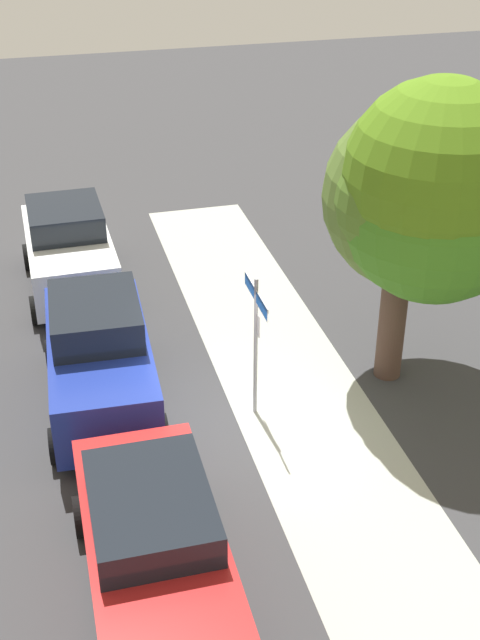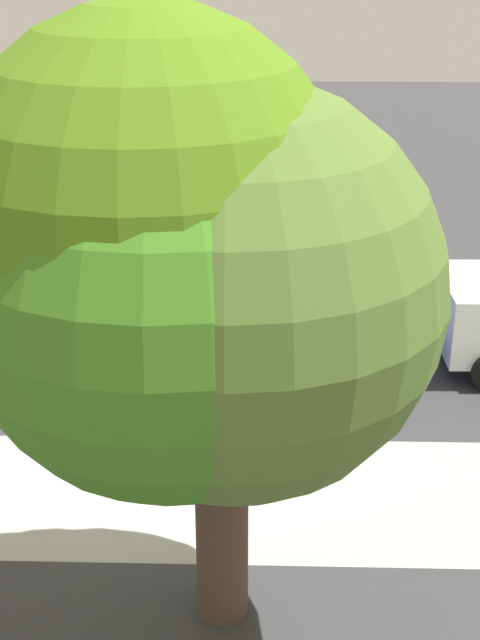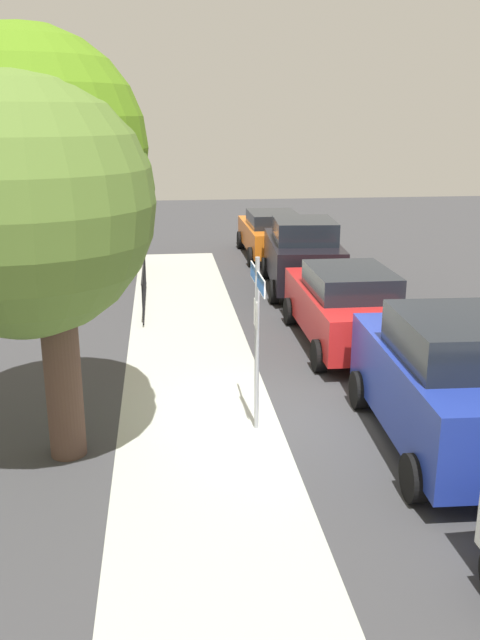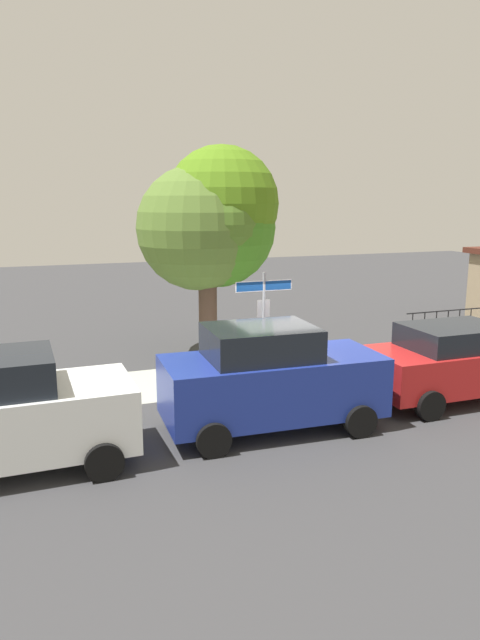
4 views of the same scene
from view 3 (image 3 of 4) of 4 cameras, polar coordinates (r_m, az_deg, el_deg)
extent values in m
plane|color=#38383A|center=(11.26, 3.22, -8.34)|extent=(60.00, 60.00, 0.00)
cube|color=#A8AB9F|center=(12.95, -4.00, -4.85)|extent=(24.00, 2.60, 0.00)
cylinder|color=#9EA0A5|center=(10.41, 1.44, -2.18)|extent=(0.07, 0.07, 2.79)
cube|color=#144799|center=(10.11, 1.49, 3.53)|extent=(1.41, 0.02, 0.22)
cube|color=white|center=(10.12, 1.49, 3.53)|extent=(1.44, 0.02, 0.25)
cube|color=silver|center=(10.25, 1.35, 0.53)|extent=(0.32, 0.02, 0.42)
cylinder|color=#4F392D|center=(9.96, -14.78, -4.28)|extent=(0.52, 0.52, 2.59)
sphere|color=#55732E|center=(9.32, -18.14, 9.29)|extent=(3.53, 3.53, 3.53)
sphere|color=#418420|center=(9.82, -18.05, 9.78)|extent=(3.48, 3.48, 3.48)
sphere|color=#4E7525|center=(9.63, -14.59, 10.67)|extent=(2.44, 2.44, 2.44)
sphere|color=#507E18|center=(9.90, -17.43, 13.71)|extent=(3.24, 3.24, 3.24)
cube|color=navy|center=(10.48, 16.98, -5.70)|extent=(4.36, 1.98, 1.16)
cube|color=black|center=(9.96, 17.93, -1.51)|extent=(2.12, 1.67, 0.62)
cylinder|color=black|center=(11.71, 10.06, -5.83)|extent=(0.65, 0.25, 0.64)
cylinder|color=black|center=(12.28, 18.29, -5.38)|extent=(0.65, 0.25, 0.64)
cylinder|color=black|center=(9.21, 14.56, -12.80)|extent=(0.65, 0.25, 0.64)
cube|color=red|center=(14.73, 8.91, 0.85)|extent=(4.60, 1.87, 0.90)
cube|color=black|center=(14.30, 9.32, 3.26)|extent=(2.21, 1.64, 0.51)
cylinder|color=black|center=(16.11, 4.24, 0.76)|extent=(0.64, 0.22, 0.64)
cylinder|color=black|center=(16.54, 10.53, 0.94)|extent=(0.64, 0.22, 0.64)
cylinder|color=black|center=(13.21, 6.70, -3.01)|extent=(0.64, 0.22, 0.64)
cylinder|color=black|center=(13.74, 14.22, -2.64)|extent=(0.64, 0.22, 0.64)
cube|color=black|center=(19.24, 5.29, 5.13)|extent=(4.36, 2.15, 1.12)
cube|color=black|center=(18.84, 5.46, 7.55)|extent=(2.15, 1.77, 0.61)
cylinder|color=black|center=(20.66, 2.19, 4.42)|extent=(0.65, 0.27, 0.64)
cylinder|color=black|center=(20.89, 7.24, 4.43)|extent=(0.65, 0.27, 0.64)
cylinder|color=black|center=(17.88, 2.92, 2.41)|extent=(0.65, 0.27, 0.64)
cylinder|color=black|center=(18.14, 8.71, 2.45)|extent=(0.65, 0.27, 0.64)
cube|color=orange|center=(23.89, 2.68, 7.12)|extent=(4.64, 1.85, 0.81)
cube|color=black|center=(23.52, 2.81, 8.54)|extent=(2.23, 1.62, 0.47)
cylinder|color=black|center=(25.37, 0.04, 6.79)|extent=(0.64, 0.22, 0.64)
cylinder|color=black|center=(25.65, 4.14, 6.86)|extent=(0.64, 0.22, 0.64)
cylinder|color=black|center=(22.30, 0.98, 5.37)|extent=(0.64, 0.22, 0.64)
cylinder|color=black|center=(22.61, 5.61, 5.45)|extent=(0.64, 0.22, 0.64)
cylinder|color=black|center=(17.69, -8.19, 4.54)|extent=(4.02, 0.04, 0.04)
cylinder|color=black|center=(17.91, -8.06, 1.63)|extent=(4.02, 0.04, 0.04)
cylinder|color=black|center=(16.08, -8.23, 1.35)|extent=(0.03, 0.03, 1.05)
cylinder|color=black|center=(16.51, -8.20, 1.76)|extent=(0.03, 0.03, 1.05)
cylinder|color=black|center=(16.94, -8.17, 2.16)|extent=(0.03, 0.03, 1.05)
cylinder|color=black|center=(17.37, -8.14, 2.53)|extent=(0.03, 0.03, 1.05)
cylinder|color=black|center=(17.81, -8.12, 2.89)|extent=(0.03, 0.03, 1.05)
cylinder|color=black|center=(18.24, -8.09, 3.23)|extent=(0.03, 0.03, 1.05)
cylinder|color=black|center=(18.67, -8.07, 3.55)|extent=(0.03, 0.03, 1.05)
cylinder|color=black|center=(19.11, -8.05, 3.86)|extent=(0.03, 0.03, 1.05)
cylinder|color=black|center=(19.54, -8.02, 4.15)|extent=(0.03, 0.03, 1.05)
cube|color=#998466|center=(21.67, -12.01, 7.25)|extent=(3.13, 2.04, 2.57)
cube|color=#4C2319|center=(21.49, -12.24, 10.90)|extent=(3.49, 2.40, 0.20)
camera|label=1|loc=(22.86, 6.54, 28.44)|focal=47.07mm
camera|label=2|loc=(12.42, -53.99, 18.11)|focal=49.71mm
camera|label=4|loc=(14.85, 66.43, 5.65)|focal=32.70mm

